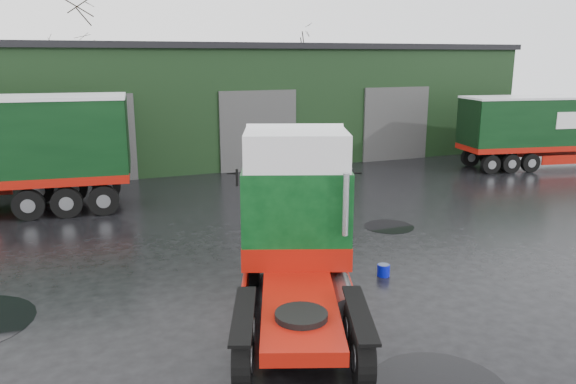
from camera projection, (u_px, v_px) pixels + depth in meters
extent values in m
plane|color=black|center=(355.00, 270.00, 15.22)|extent=(100.00, 100.00, 0.00)
cube|color=black|center=(226.00, 102.00, 33.30)|extent=(32.00, 12.00, 6.00)
cube|color=black|center=(224.00, 47.00, 32.55)|extent=(32.40, 12.40, 0.30)
cylinder|color=#0810B9|center=(383.00, 270.00, 14.76)|extent=(0.37, 0.37, 0.31)
cylinder|color=black|center=(389.00, 226.00, 19.07)|extent=(1.69, 1.69, 0.01)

